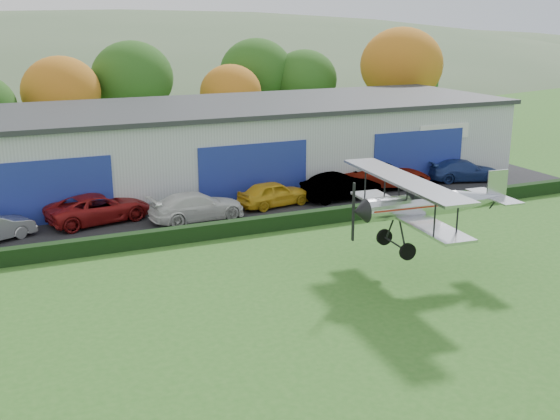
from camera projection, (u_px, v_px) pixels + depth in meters
name	position (u px, v px, depth m)	size (l,w,h in m)	color
ground	(368.00, 397.00, 19.99)	(300.00, 300.00, 0.00)	#2E631F
apron	(229.00, 209.00, 39.62)	(48.00, 9.00, 0.05)	black
hedge	(259.00, 225.00, 35.29)	(46.00, 0.60, 0.80)	black
hangar	(221.00, 143.00, 45.80)	(40.60, 12.60, 5.30)	#B2B7BC
tree_belt	(122.00, 85.00, 54.51)	(75.70, 13.22, 10.12)	#3D2614
distant_hills	(15.00, 132.00, 145.12)	(430.00, 196.00, 56.00)	#4C6642
car_2	(99.00, 208.00, 36.79)	(2.61, 5.67, 1.58)	maroon
car_3	(197.00, 206.00, 37.15)	(2.17, 5.35, 1.55)	silver
car_4	(274.00, 194.00, 39.87)	(1.80, 4.47, 1.52)	gold
car_5	(341.00, 187.00, 41.25)	(1.74, 4.99, 1.64)	gray
car_6	(386.00, 175.00, 44.15)	(2.77, 6.01, 1.67)	gray
car_7	(464.00, 170.00, 46.07)	(2.03, 4.99, 1.45)	navy
biplane	(425.00, 202.00, 28.65)	(7.55, 8.67, 3.24)	silver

